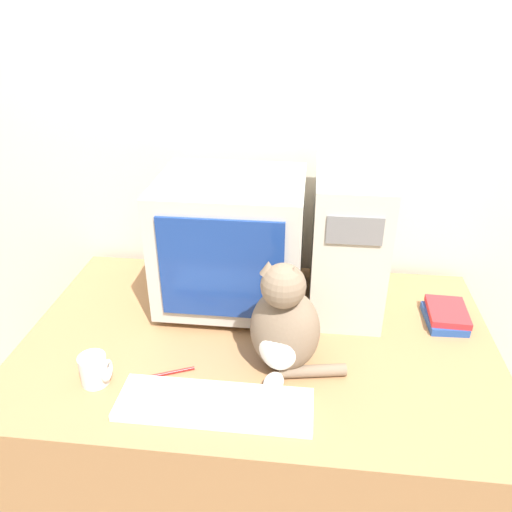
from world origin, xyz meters
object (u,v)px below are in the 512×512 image
pen (167,373)px  crt_monitor (231,242)px  cat (285,325)px  computer_tower (347,240)px  mug (95,370)px  book_stack (446,315)px  keyboard (215,404)px

pen → crt_monitor: bearing=72.5°
cat → pen: cat is taller
cat → computer_tower: bearing=77.0°
cat → mug: bearing=-154.0°
cat → book_stack: bearing=42.0°
computer_tower → book_stack: size_ratio=2.67×
crt_monitor → mug: size_ratio=5.24×
cat → pen: (-0.31, -0.07, -0.14)m
keyboard → book_stack: bearing=34.1°
computer_tower → keyboard: (-0.34, -0.53, -0.22)m
cat → book_stack: size_ratio=2.00×
crt_monitor → pen: 0.46m
computer_tower → mug: (-0.67, -0.48, -0.18)m
keyboard → pen: (-0.15, 0.10, -0.01)m
book_stack → mug: 1.06m
crt_monitor → keyboard: size_ratio=0.91×
keyboard → cat: size_ratio=1.45×
crt_monitor → computer_tower: (0.37, 0.04, 0.01)m
cat → book_stack: 0.58m
cat → pen: bearing=-155.4°
computer_tower → keyboard: bearing=-122.4°
cat → pen: 0.35m
keyboard → mug: size_ratio=5.75×
computer_tower → mug: bearing=-144.5°
crt_monitor → book_stack: crt_monitor is taller
book_stack → keyboard: bearing=-145.9°
keyboard → pen: size_ratio=3.43×
computer_tower → pen: computer_tower is taller
keyboard → pen: 0.18m
computer_tower → keyboard: size_ratio=0.92×
keyboard → cat: (0.16, 0.17, 0.13)m
keyboard → cat: cat is taller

